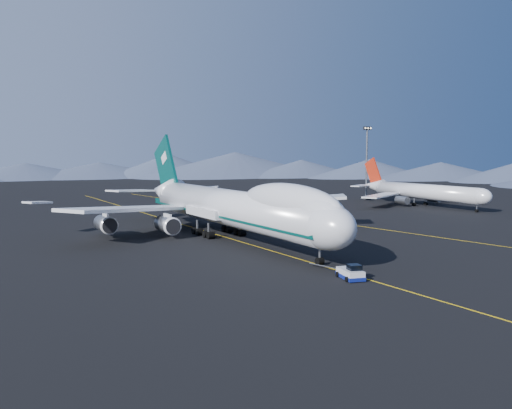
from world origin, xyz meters
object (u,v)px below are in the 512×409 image
second_jet (421,192)px  boeing_747 (232,207)px  pushback_tug (350,274)px  floodlight_mast (367,163)px  service_van (323,218)px

second_jet → boeing_747: bearing=-140.7°
pushback_tug → second_jet: bearing=53.4°
boeing_747 → second_jet: size_ratio=1.53×
boeing_747 → second_jet: (74.14, 26.14, -1.73)m
boeing_747 → floodlight_mast: (74.65, 50.23, 5.92)m
service_van → floodlight_mast: size_ratio=0.22×
pushback_tug → second_jet: (75.85, 61.44, 3.49)m
service_van → floodlight_mast: 59.11m
service_van → floodlight_mast: (44.65, 37.13, 11.04)m
service_van → second_jet: bearing=-1.9°
pushback_tug → service_van: pushback_tug is taller
boeing_747 → pushback_tug: 35.72m
boeing_747 → service_van: size_ratio=14.38×
pushback_tug → floodlight_mast: bearing=62.7°
pushback_tug → service_van: bearing=71.2°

